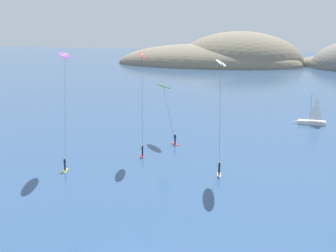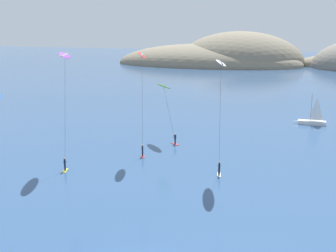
{
  "view_description": "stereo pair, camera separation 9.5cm",
  "coord_description": "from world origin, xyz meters",
  "px_view_note": "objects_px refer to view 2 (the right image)",
  "views": [
    {
      "loc": [
        10.93,
        -24.55,
        17.15
      ],
      "look_at": [
        -5.78,
        23.15,
        5.28
      ],
      "focal_mm": 45.0,
      "sensor_mm": 36.0,
      "label": 1
    },
    {
      "loc": [
        11.02,
        -24.52,
        17.15
      ],
      "look_at": [
        -5.78,
        23.15,
        5.28
      ],
      "focal_mm": 45.0,
      "sensor_mm": 36.0,
      "label": 2
    }
  ],
  "objects_px": {
    "sailboat_near": "(310,121)",
    "kitesurfer_red": "(142,65)",
    "kitesurfer_lime": "(165,91)",
    "kitesurfer_white": "(221,71)",
    "kitesurfer_purple": "(65,63)"
  },
  "relations": [
    {
      "from": "sailboat_near",
      "to": "kitesurfer_red",
      "type": "xyz_separation_m",
      "value": [
        -21.9,
        -26.0,
        11.58
      ]
    },
    {
      "from": "sailboat_near",
      "to": "kitesurfer_lime",
      "type": "height_order",
      "value": "kitesurfer_lime"
    },
    {
      "from": "kitesurfer_red",
      "to": "kitesurfer_white",
      "type": "xyz_separation_m",
      "value": [
        11.65,
        -3.74,
        -0.09
      ]
    },
    {
      "from": "kitesurfer_white",
      "to": "kitesurfer_purple",
      "type": "bearing_deg",
      "value": -171.72
    },
    {
      "from": "kitesurfer_red",
      "to": "kitesurfer_purple",
      "type": "bearing_deg",
      "value": -139.86
    },
    {
      "from": "sailboat_near",
      "to": "kitesurfer_purple",
      "type": "bearing_deg",
      "value": -132.35
    },
    {
      "from": "kitesurfer_red",
      "to": "kitesurfer_white",
      "type": "height_order",
      "value": "kitesurfer_red"
    },
    {
      "from": "kitesurfer_lime",
      "to": "kitesurfer_white",
      "type": "height_order",
      "value": "kitesurfer_white"
    },
    {
      "from": "kitesurfer_lime",
      "to": "kitesurfer_white",
      "type": "distance_m",
      "value": 16.96
    },
    {
      "from": "kitesurfer_red",
      "to": "kitesurfer_white",
      "type": "distance_m",
      "value": 12.23
    },
    {
      "from": "kitesurfer_lime",
      "to": "kitesurfer_red",
      "type": "xyz_separation_m",
      "value": [
        -0.33,
        -8.03,
        4.69
      ]
    },
    {
      "from": "kitesurfer_red",
      "to": "kitesurfer_purple",
      "type": "relative_size",
      "value": 0.99
    },
    {
      "from": "kitesurfer_lime",
      "to": "kitesurfer_red",
      "type": "height_order",
      "value": "kitesurfer_red"
    },
    {
      "from": "kitesurfer_lime",
      "to": "kitesurfer_red",
      "type": "bearing_deg",
      "value": -92.39
    },
    {
      "from": "sailboat_near",
      "to": "kitesurfer_red",
      "type": "distance_m",
      "value": 35.91
    }
  ]
}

